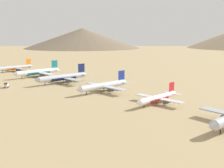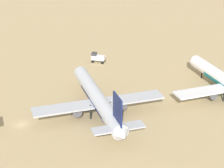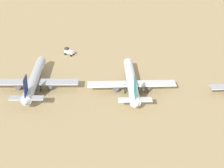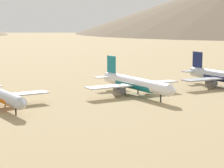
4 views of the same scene
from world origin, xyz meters
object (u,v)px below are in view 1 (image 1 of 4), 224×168
Objects in this scene: parked_jet_3 at (104,86)px; parked_jet_4 at (158,98)px; parked_jet_1 at (38,72)px; parked_jet_2 at (63,77)px; service_truck at (6,85)px; parked_jet_0 at (15,68)px.

parked_jet_3 is 1.23× the size of parked_jet_4.
parked_jet_2 is at bearing 83.14° from parked_jet_1.
parked_jet_1 is at bearing -147.79° from service_truck.
parked_jet_4 is at bearing 106.99° from service_truck.
parked_jet_1 is at bearing -95.18° from parked_jet_4.
parked_jet_1 reaches higher than parked_jet_4.
parked_jet_0 is at bearing -95.58° from parked_jet_3.
parked_jet_3 is at bearing -94.96° from parked_jet_4.
parked_jet_4 is 111.81m from service_truck.
parked_jet_2 is at bearing -93.87° from parked_jet_3.
service_truck is (50.40, 79.34, -2.02)m from parked_jet_0.
parked_jet_0 reaches higher than service_truck.
parked_jet_2 reaches higher than service_truck.
parked_jet_0 is 94.75m from parked_jet_2.
parked_jet_4 is (7.08, 92.11, -1.22)m from parked_jet_2.
parked_jet_2 is 8.78× the size of service_truck.
parked_jet_3 reaches higher than parked_jet_0.
parked_jet_3 is 72.53m from service_truck.
parked_jet_2 reaches higher than parked_jet_3.
parked_jet_2 is at bearing 159.58° from service_truck.
parked_jet_2 is 92.39m from parked_jet_4.
parked_jet_1 is 91.32m from parked_jet_3.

